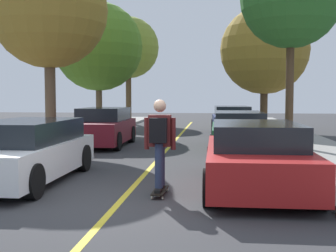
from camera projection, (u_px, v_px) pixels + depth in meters
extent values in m
plane|color=#353538|center=(118.00, 204.00, 7.51)|extent=(80.00, 80.00, 0.00)
cube|color=gold|center=(152.00, 167.00, 11.48)|extent=(0.12, 39.20, 0.01)
cube|color=white|center=(22.00, 158.00, 9.40)|extent=(1.87, 4.39, 0.65)
cube|color=black|center=(27.00, 131.00, 9.59)|extent=(1.64, 2.98, 0.46)
cylinder|color=black|center=(33.00, 181.00, 7.84)|extent=(0.22, 0.64, 0.64)
cylinder|color=black|center=(83.00, 158.00, 10.80)|extent=(0.22, 0.64, 0.64)
cylinder|color=black|center=(15.00, 157.00, 10.99)|extent=(0.22, 0.64, 0.64)
cube|color=maroon|center=(103.00, 131.00, 16.17)|extent=(1.76, 4.14, 0.74)
cube|color=black|center=(104.00, 114.00, 16.34)|extent=(1.54, 2.52, 0.47)
cylinder|color=black|center=(117.00, 141.00, 14.77)|extent=(0.23, 0.64, 0.64)
cylinder|color=black|center=(70.00, 141.00, 14.91)|extent=(0.23, 0.64, 0.64)
cylinder|color=black|center=(131.00, 134.00, 17.47)|extent=(0.23, 0.64, 0.64)
cylinder|color=black|center=(92.00, 134.00, 17.61)|extent=(0.23, 0.64, 0.64)
cube|color=maroon|center=(256.00, 163.00, 8.74)|extent=(1.89, 4.52, 0.66)
cube|color=black|center=(256.00, 134.00, 8.75)|extent=(1.65, 2.68, 0.46)
cylinder|color=black|center=(212.00, 160.00, 10.39)|extent=(0.22, 0.64, 0.64)
cylinder|color=black|center=(288.00, 162.00, 10.20)|extent=(0.22, 0.64, 0.64)
cylinder|color=black|center=(210.00, 188.00, 7.30)|extent=(0.22, 0.64, 0.64)
cylinder|color=black|center=(319.00, 190.00, 7.11)|extent=(0.22, 0.64, 0.64)
cube|color=#1E5B33|center=(238.00, 135.00, 15.22)|extent=(1.80, 4.54, 0.63)
cube|color=black|center=(239.00, 119.00, 15.06)|extent=(1.58, 2.95, 0.48)
cylinder|color=black|center=(214.00, 136.00, 16.88)|extent=(0.22, 0.64, 0.64)
cylinder|color=black|center=(259.00, 136.00, 16.70)|extent=(0.22, 0.64, 0.64)
cylinder|color=black|center=(214.00, 145.00, 13.77)|extent=(0.22, 0.64, 0.64)
cylinder|color=black|center=(268.00, 145.00, 13.59)|extent=(0.22, 0.64, 0.64)
cube|color=navy|center=(232.00, 123.00, 21.46)|extent=(1.92, 4.18, 0.70)
cube|color=black|center=(232.00, 111.00, 21.37)|extent=(1.66, 2.80, 0.45)
cylinder|color=black|center=(214.00, 125.00, 22.89)|extent=(0.24, 0.65, 0.64)
cylinder|color=black|center=(246.00, 125.00, 22.77)|extent=(0.24, 0.65, 0.64)
cylinder|color=black|center=(215.00, 129.00, 20.18)|extent=(0.24, 0.65, 0.64)
cylinder|color=black|center=(252.00, 129.00, 20.06)|extent=(0.24, 0.65, 0.64)
cylinder|color=brown|center=(50.00, 97.00, 15.51)|extent=(0.37, 0.37, 3.30)
sphere|color=olive|center=(49.00, 9.00, 15.31)|extent=(4.04, 4.04, 4.04)
cylinder|color=brown|center=(99.00, 103.00, 22.02)|extent=(0.31, 0.31, 2.70)
sphere|color=#4C7A23|center=(98.00, 47.00, 21.83)|extent=(4.34, 4.34, 4.34)
cylinder|color=#4C3823|center=(129.00, 93.00, 29.51)|extent=(0.36, 0.36, 3.73)
sphere|color=olive|center=(128.00, 48.00, 29.31)|extent=(4.04, 4.04, 4.04)
cylinder|color=#4C3823|center=(290.00, 89.00, 14.89)|extent=(0.26, 0.26, 3.85)
cylinder|color=#4C3823|center=(264.00, 103.00, 22.74)|extent=(0.38, 0.38, 2.66)
sphere|color=olive|center=(265.00, 50.00, 22.56)|extent=(4.48, 4.48, 4.48)
cylinder|color=#B2140F|center=(1.00, 150.00, 11.59)|extent=(0.20, 0.20, 0.55)
sphere|color=#B2140F|center=(1.00, 137.00, 11.56)|extent=(0.18, 0.18, 0.18)
cube|color=black|center=(160.00, 190.00, 8.18)|extent=(0.24, 0.84, 0.02)
cylinder|color=beige|center=(158.00, 190.00, 8.53)|extent=(0.03, 0.06, 0.06)
cylinder|color=beige|center=(167.00, 190.00, 8.51)|extent=(0.03, 0.06, 0.06)
cylinder|color=beige|center=(152.00, 198.00, 7.86)|extent=(0.03, 0.06, 0.06)
cylinder|color=beige|center=(162.00, 198.00, 7.84)|extent=(0.03, 0.06, 0.06)
cube|color=#99999E|center=(163.00, 188.00, 8.52)|extent=(0.10, 0.04, 0.02)
cube|color=#99999E|center=(157.00, 196.00, 7.85)|extent=(0.10, 0.04, 0.02)
cube|color=black|center=(162.00, 186.00, 8.40)|extent=(0.11, 0.26, 0.06)
cube|color=black|center=(158.00, 191.00, 7.96)|extent=(0.11, 0.26, 0.06)
cylinder|color=#283351|center=(161.00, 164.00, 8.27)|extent=(0.15, 0.15, 0.80)
cylinder|color=#283351|center=(159.00, 166.00, 8.03)|extent=(0.15, 0.15, 0.80)
cube|color=#511919|center=(160.00, 131.00, 8.11)|extent=(0.40, 0.23, 0.57)
sphere|color=tan|center=(160.00, 106.00, 8.08)|extent=(0.23, 0.23, 0.23)
cylinder|color=#511919|center=(147.00, 133.00, 8.14)|extent=(0.09, 0.09, 0.58)
cylinder|color=#511919|center=(173.00, 134.00, 8.08)|extent=(0.09, 0.09, 0.58)
cube|color=black|center=(158.00, 130.00, 7.91)|extent=(0.30, 0.19, 0.44)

